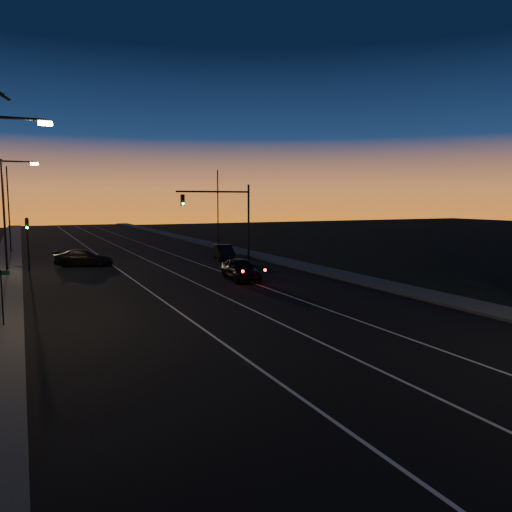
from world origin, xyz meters
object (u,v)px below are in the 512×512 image
signal_mast (225,208)px  lead_car (241,269)px  right_car (224,252)px  cross_car (84,258)px

signal_mast → lead_car: 12.45m
lead_car → right_car: (3.35, 11.62, -0.08)m
right_car → cross_car: 12.38m
lead_car → cross_car: (-9.01, 12.38, -0.08)m
signal_mast → lead_car: bearing=-106.6°
right_car → lead_car: bearing=-106.1°
cross_car → signal_mast: bearing=-5.0°
signal_mast → cross_car: (-12.38, 1.08, -4.08)m
cross_car → right_car: bearing=-3.5°
lead_car → right_car: 12.10m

